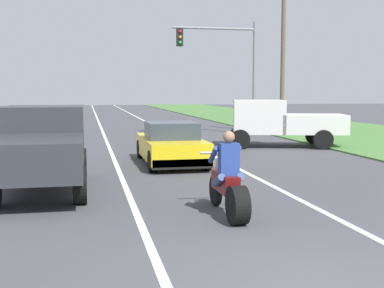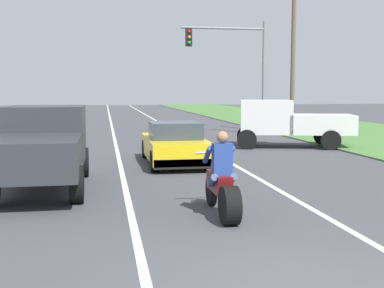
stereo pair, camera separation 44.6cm
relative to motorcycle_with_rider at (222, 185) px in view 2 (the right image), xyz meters
name	(u,v)px [view 2 (the right image)]	position (x,y,z in m)	size (l,w,h in m)	color
lane_stripe_left_solid	(40,139)	(-5.28, 16.34, -0.59)	(0.14, 120.00, 0.01)	white
lane_stripe_right_solid	(185,137)	(1.92, 16.34, -0.59)	(0.14, 120.00, 0.01)	white
lane_stripe_centre_dashed	(114,138)	(-1.68, 16.34, -0.59)	(0.14, 120.00, 0.01)	white
grass_verge_right	(366,133)	(12.04, 16.34, -0.56)	(10.00, 120.00, 0.06)	#477538
motorcycle_with_rider	(222,185)	(0.00, 0.00, 0.00)	(0.70, 2.21, 1.62)	black
sports_car_yellow	(175,145)	(0.07, 6.93, 0.04)	(1.84, 4.30, 1.37)	yellow
pickup_truck_left_lane_dark_grey	(42,144)	(-3.62, 3.26, 0.51)	(2.02, 4.80, 1.98)	#2D3035
pickup_truck_right_shoulder_white	(288,121)	(5.45, 10.91, 0.51)	(5.14, 3.14, 1.98)	silver
traffic_light_mast_near	(239,60)	(4.85, 16.67, 3.40)	(4.54, 0.34, 6.00)	gray
utility_pole_roadside	(293,55)	(8.05, 17.19, 3.72)	(0.24, 0.24, 8.62)	brown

